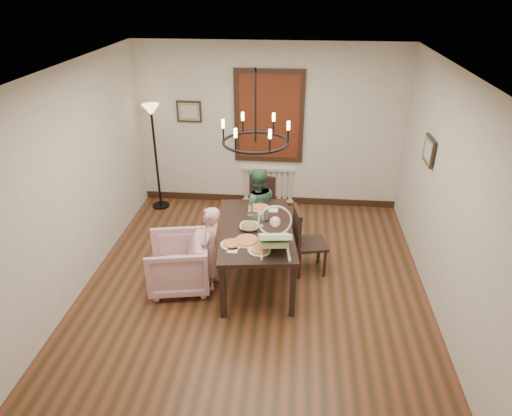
% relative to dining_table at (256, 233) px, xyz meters
% --- Properties ---
extents(room_shell, '(4.51, 5.00, 2.81)m').
position_rel_dining_table_xyz_m(room_shell, '(0.00, 0.21, 0.70)').
color(room_shell, brown).
rests_on(room_shell, ground).
extents(dining_table, '(1.16, 1.79, 0.79)m').
position_rel_dining_table_xyz_m(dining_table, '(0.00, 0.00, 0.00)').
color(dining_table, black).
rests_on(dining_table, room_shell).
extents(chair_far, '(0.51, 0.51, 0.95)m').
position_rel_dining_table_xyz_m(chair_far, '(-0.07, 1.16, -0.23)').
color(chair_far, black).
rests_on(chair_far, room_shell).
extents(chair_right, '(0.51, 0.51, 0.97)m').
position_rel_dining_table_xyz_m(chair_right, '(0.72, 0.26, -0.22)').
color(chair_right, black).
rests_on(chair_right, room_shell).
extents(armchair, '(0.92, 0.90, 0.72)m').
position_rel_dining_table_xyz_m(armchair, '(-0.98, -0.27, -0.34)').
color(armchair, beige).
rests_on(armchair, room_shell).
extents(elderly_woman, '(0.25, 0.37, 0.96)m').
position_rel_dining_table_xyz_m(elderly_woman, '(-0.56, -0.23, -0.22)').
color(elderly_woman, '#E7A3A6').
rests_on(elderly_woman, room_shell).
extents(seated_man, '(0.58, 0.50, 1.04)m').
position_rel_dining_table_xyz_m(seated_man, '(-0.06, 0.85, -0.18)').
color(seated_man, '#396047').
rests_on(seated_man, room_shell).
extents(baby_bouncer, '(0.50, 0.64, 0.38)m').
position_rel_dining_table_xyz_m(baby_bouncer, '(0.27, -0.49, 0.28)').
color(baby_bouncer, '#C6E79F').
rests_on(baby_bouncer, dining_table).
extents(salad_bowl, '(0.29, 0.29, 0.07)m').
position_rel_dining_table_xyz_m(salad_bowl, '(-0.08, -0.04, 0.12)').
color(salad_bowl, white).
rests_on(salad_bowl, dining_table).
extents(pizza_platter, '(0.31, 0.31, 0.04)m').
position_rel_dining_table_xyz_m(pizza_platter, '(-0.07, -0.36, 0.11)').
color(pizza_platter, tan).
rests_on(pizza_platter, dining_table).
extents(drinking_glass, '(0.07, 0.07, 0.14)m').
position_rel_dining_table_xyz_m(drinking_glass, '(-0.02, 0.15, 0.16)').
color(drinking_glass, silver).
rests_on(drinking_glass, dining_table).
extents(window_blinds, '(1.00, 0.03, 1.40)m').
position_rel_dining_table_xyz_m(window_blinds, '(0.00, 2.31, 0.90)').
color(window_blinds, '#601D13').
rests_on(window_blinds, room_shell).
extents(radiator, '(0.92, 0.12, 0.62)m').
position_rel_dining_table_xyz_m(radiator, '(0.00, 2.33, -0.35)').
color(radiator, silver).
rests_on(radiator, room_shell).
extents(picture_back, '(0.42, 0.03, 0.36)m').
position_rel_dining_table_xyz_m(picture_back, '(-1.35, 2.32, 0.95)').
color(picture_back, black).
rests_on(picture_back, room_shell).
extents(picture_right, '(0.03, 0.42, 0.36)m').
position_rel_dining_table_xyz_m(picture_right, '(2.21, 0.75, 0.95)').
color(picture_right, black).
rests_on(picture_right, room_shell).
extents(floor_lamp, '(0.30, 0.30, 1.80)m').
position_rel_dining_table_xyz_m(floor_lamp, '(-1.90, 2.00, 0.20)').
color(floor_lamp, black).
rests_on(floor_lamp, room_shell).
extents(chandelier, '(0.80, 0.80, 0.04)m').
position_rel_dining_table_xyz_m(chandelier, '(-0.00, 0.00, 1.25)').
color(chandelier, black).
rests_on(chandelier, room_shell).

